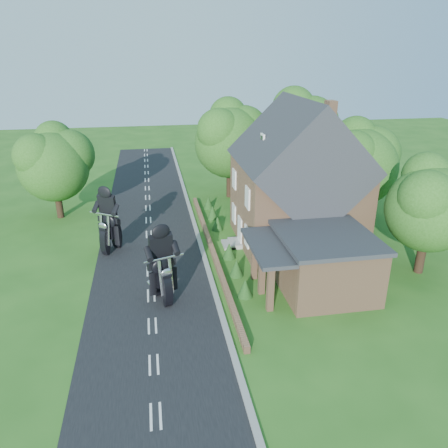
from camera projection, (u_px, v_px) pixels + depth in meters
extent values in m
plane|color=#265919|center=(151.00, 296.00, 25.05)|extent=(120.00, 120.00, 0.00)
cube|color=black|center=(151.00, 295.00, 25.05)|extent=(7.00, 80.00, 0.02)
cube|color=gray|center=(214.00, 289.00, 25.61)|extent=(0.30, 80.00, 0.12)
cube|color=#92694A|center=(212.00, 250.00, 30.23)|extent=(0.30, 22.00, 0.40)
cube|color=#92694A|center=(296.00, 202.00, 31.09)|extent=(8.00, 8.00, 6.00)
cube|color=#24262B|center=(298.00, 161.00, 29.96)|extent=(8.48, 8.64, 8.48)
cube|color=#92694A|center=(330.00, 113.00, 29.08)|extent=(0.60, 0.90, 1.60)
cube|color=white|center=(263.00, 141.00, 28.99)|extent=(0.12, 0.80, 0.90)
cube|color=black|center=(262.00, 141.00, 28.98)|extent=(0.04, 0.55, 0.65)
cube|color=white|center=(240.00, 231.00, 31.17)|extent=(0.10, 1.10, 2.10)
cube|color=gray|center=(235.00, 243.00, 31.45)|extent=(0.80, 1.60, 0.30)
cube|color=gray|center=(228.00, 244.00, 31.40)|extent=(0.80, 1.60, 0.15)
cube|color=white|center=(247.00, 236.00, 28.95)|extent=(0.10, 1.10, 1.40)
cube|color=black|center=(246.00, 236.00, 28.95)|extent=(0.04, 0.92, 1.22)
cube|color=white|center=(234.00, 213.00, 32.97)|extent=(0.10, 1.10, 1.40)
cube|color=black|center=(234.00, 213.00, 32.97)|extent=(0.04, 0.92, 1.22)
cube|color=white|center=(247.00, 198.00, 27.94)|extent=(0.10, 1.10, 1.40)
cube|color=black|center=(247.00, 198.00, 27.94)|extent=(0.04, 0.92, 1.22)
cube|color=white|center=(234.00, 179.00, 31.96)|extent=(0.10, 1.10, 1.40)
cube|color=black|center=(234.00, 179.00, 31.96)|extent=(0.04, 0.92, 1.22)
cube|color=#92694A|center=(324.00, 263.00, 25.32)|extent=(5.00, 5.60, 3.20)
cube|color=#24262B|center=(326.00, 236.00, 24.67)|extent=(5.30, 5.94, 0.24)
cube|color=#24262B|center=(273.00, 246.00, 24.32)|extent=(2.60, 5.32, 0.22)
cube|color=#92694A|center=(270.00, 287.00, 23.16)|extent=(0.35, 0.35, 2.80)
cube|color=#92694A|center=(262.00, 272.00, 24.80)|extent=(0.35, 0.35, 2.80)
cube|color=#92694A|center=(254.00, 258.00, 26.45)|extent=(0.35, 0.35, 2.80)
cylinder|color=black|center=(425.00, 252.00, 27.24)|extent=(0.56, 0.56, 2.80)
sphere|color=#214F16|center=(433.00, 209.00, 26.18)|extent=(5.20, 5.20, 5.20)
sphere|color=#214F16|center=(447.00, 193.00, 26.55)|extent=(3.74, 3.74, 3.74)
sphere|color=#214F16|center=(430.00, 198.00, 24.93)|extent=(3.22, 3.22, 3.22)
sphere|color=#214F16|center=(429.00, 175.00, 26.47)|extent=(2.86, 2.86, 2.86)
cylinder|color=black|center=(356.00, 206.00, 34.89)|extent=(0.56, 0.56, 3.00)
sphere|color=#214F16|center=(361.00, 167.00, 33.71)|extent=(6.00, 6.00, 6.00)
sphere|color=#214F16|center=(375.00, 153.00, 34.14)|extent=(4.32, 4.32, 4.32)
sphere|color=#214F16|center=(355.00, 155.00, 32.27)|extent=(3.72, 3.72, 3.72)
sphere|color=#214F16|center=(358.00, 137.00, 34.04)|extent=(3.30, 3.30, 3.30)
cylinder|color=black|center=(296.00, 178.00, 41.23)|extent=(0.56, 0.56, 3.60)
sphere|color=#214F16|center=(299.00, 138.00, 39.81)|extent=(7.20, 7.20, 7.20)
sphere|color=#214F16|center=(314.00, 124.00, 40.33)|extent=(5.18, 5.18, 5.18)
sphere|color=#214F16|center=(290.00, 124.00, 38.09)|extent=(4.46, 4.46, 4.46)
sphere|color=#214F16|center=(297.00, 108.00, 40.20)|extent=(3.96, 3.96, 3.96)
cylinder|color=black|center=(232.00, 179.00, 41.22)|extent=(0.56, 0.56, 3.40)
sphere|color=#214F16|center=(232.00, 143.00, 39.93)|extent=(6.40, 6.40, 6.40)
sphere|color=#214F16|center=(246.00, 131.00, 40.38)|extent=(4.61, 4.61, 4.61)
sphere|color=#214F16|center=(222.00, 131.00, 38.39)|extent=(3.97, 3.97, 3.97)
sphere|color=#214F16|center=(231.00, 116.00, 40.27)|extent=(3.52, 3.52, 3.52)
cylinder|color=black|center=(62.00, 201.00, 36.20)|extent=(0.56, 0.56, 2.80)
sphere|color=#214F16|center=(57.00, 167.00, 35.10)|extent=(5.60, 5.60, 5.60)
sphere|color=#214F16|center=(73.00, 154.00, 35.50)|extent=(4.03, 4.03, 4.03)
sphere|color=#214F16|center=(39.00, 156.00, 33.76)|extent=(3.47, 3.47, 3.47)
sphere|color=#214F16|center=(57.00, 140.00, 35.41)|extent=(3.08, 3.08, 3.08)
cone|color=#153912|center=(245.00, 288.00, 24.78)|extent=(0.90, 0.90, 1.10)
cone|color=#153912|center=(236.00, 268.00, 27.06)|extent=(0.90, 0.90, 1.10)
cone|color=#153912|center=(229.00, 251.00, 29.35)|extent=(0.90, 0.90, 1.10)
cone|color=#153912|center=(217.00, 223.00, 33.91)|extent=(0.90, 0.90, 1.10)
cone|color=#153912|center=(213.00, 212.00, 36.20)|extent=(0.90, 0.90, 1.10)
cone|color=#153912|center=(208.00, 203.00, 38.48)|extent=(0.90, 0.90, 1.10)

